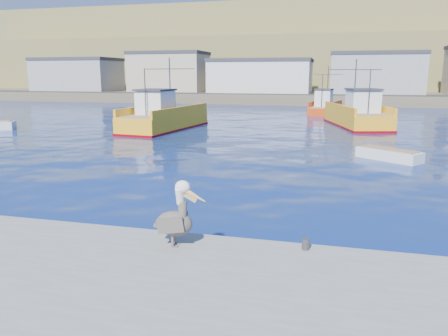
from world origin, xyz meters
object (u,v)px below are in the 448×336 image
trawler_yellow_a (164,118)px  skiff_mid (389,155)px  boat_orange (325,106)px  pelican (176,218)px  trawler_yellow_b (357,116)px

trawler_yellow_a → skiff_mid: size_ratio=3.07×
boat_orange → pelican: bearing=-93.2°
trawler_yellow_a → boat_orange: trawler_yellow_a is taller
boat_orange → skiff_mid: boat_orange is taller
pelican → skiff_mid: bearing=67.0°
trawler_yellow_b → boat_orange: trawler_yellow_b is taller
trawler_yellow_b → pelican: 34.37m
skiff_mid → pelican: size_ratio=2.11×
trawler_yellow_a → skiff_mid: (18.25, -10.22, -0.77)m
boat_orange → skiff_mid: (4.47, -29.71, -0.72)m
trawler_yellow_a → trawler_yellow_b: 18.53m
trawler_yellow_a → pelican: trawler_yellow_a is taller
skiff_mid → trawler_yellow_b: bearing=93.6°
pelican → boat_orange: bearing=86.8°
boat_orange → trawler_yellow_b: bearing=-74.8°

